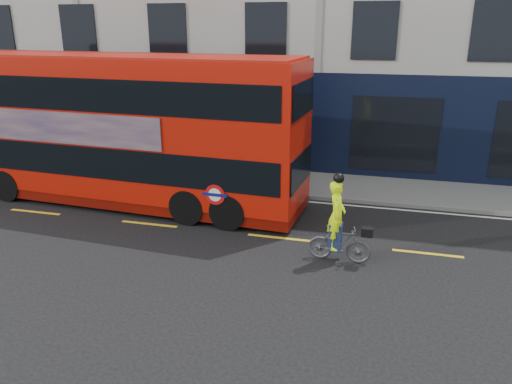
% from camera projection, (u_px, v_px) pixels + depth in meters
% --- Properties ---
extents(ground, '(120.00, 120.00, 0.00)m').
position_uv_depth(ground, '(266.00, 261.00, 12.69)').
color(ground, black).
rests_on(ground, ground).
extents(pavement, '(60.00, 3.00, 0.12)m').
position_uv_depth(pavement, '(307.00, 184.00, 18.63)').
color(pavement, slate).
rests_on(pavement, ground).
extents(kerb, '(60.00, 0.12, 0.13)m').
position_uv_depth(kerb, '(300.00, 196.00, 17.25)').
color(kerb, slate).
rests_on(kerb, ground).
extents(road_edge_line, '(58.00, 0.10, 0.01)m').
position_uv_depth(road_edge_line, '(299.00, 201.00, 16.99)').
color(road_edge_line, silver).
rests_on(road_edge_line, ground).
extents(lane_dashes, '(58.00, 0.12, 0.01)m').
position_uv_depth(lane_dashes, '(279.00, 238.00, 14.06)').
color(lane_dashes, yellow).
rests_on(lane_dashes, ground).
extents(bus, '(12.13, 3.45, 4.83)m').
position_uv_depth(bus, '(124.00, 129.00, 16.19)').
color(bus, '#B91407').
rests_on(bus, ground).
extents(cyclist, '(1.61, 0.65, 2.32)m').
position_uv_depth(cyclist, '(338.00, 232.00, 12.46)').
color(cyclist, '#4F5154').
rests_on(cyclist, ground).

